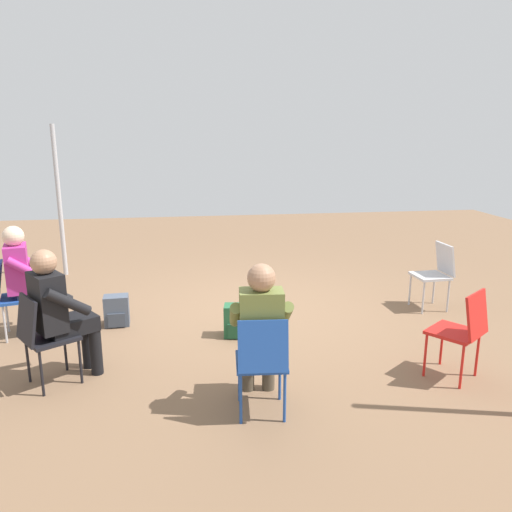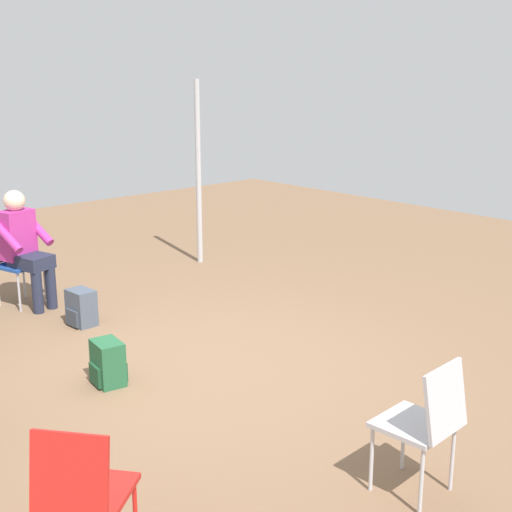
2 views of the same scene
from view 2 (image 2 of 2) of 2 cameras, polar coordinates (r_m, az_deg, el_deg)
ground_plane at (r=6.08m, az=-4.67°, el=-9.06°), size 15.23×15.23×0.00m
chair_north at (r=4.32m, az=13.42°, el=-12.58°), size 0.42×0.46×0.85m
chair_northeast at (r=3.68m, az=-13.77°, el=-17.77°), size 0.58×0.57×0.85m
chair_south at (r=7.98m, az=-18.73°, el=-0.22°), size 0.49×0.52×0.85m
person_in_magenta at (r=7.80m, az=-18.09°, el=1.01°), size 0.57×0.58×1.24m
backpack_near_laptop_user at (r=7.22m, az=-13.78°, el=-4.19°), size 0.26×0.29×0.36m
backpack_by_empty_chair at (r=5.87m, az=-11.75°, el=-8.56°), size 0.28×0.31×0.36m
tent_pole_near at (r=9.12m, az=-4.63°, el=6.62°), size 0.07×0.07×2.33m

